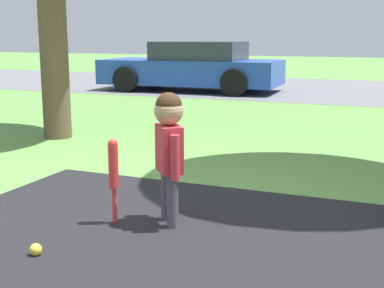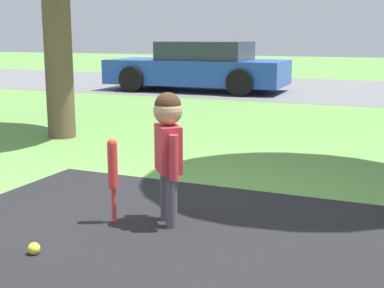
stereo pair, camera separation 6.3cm
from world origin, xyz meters
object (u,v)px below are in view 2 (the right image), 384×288
child (168,140)px  parked_car (199,67)px  baseball_bat (113,169)px  sports_ball (34,249)px

child → parked_car: 8.99m
baseball_bat → parked_car: 9.00m
child → sports_ball: bearing=-71.1°
child → parked_car: (-3.28, 8.37, -0.04)m
baseball_bat → sports_ball: baseball_bat is taller
sports_ball → parked_car: 9.59m
sports_ball → parked_car: parked_car is taller
baseball_bat → parked_car: parked_car is taller
child → parked_car: parked_car is taller
child → sports_ball: size_ratio=12.22×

